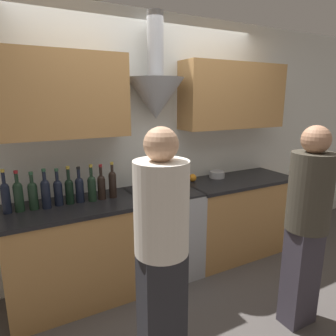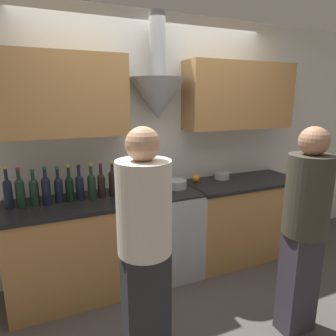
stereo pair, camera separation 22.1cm
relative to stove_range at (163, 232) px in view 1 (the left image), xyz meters
name	(u,v)px [view 1 (the left image)]	position (x,y,z in m)	size (l,w,h in m)	color
ground_plane	(178,287)	(0.00, -0.30, -0.45)	(12.00, 12.00, 0.00)	#4C4744
wall_back	(153,129)	(0.03, 0.27, 1.02)	(8.40, 0.55, 2.60)	silver
counter_left	(75,253)	(-0.88, 0.00, 0.00)	(1.14, 0.62, 0.89)	#B27F47
counter_right	(236,215)	(0.95, 0.00, 0.00)	(1.28, 0.62, 0.89)	#B27F47
stove_range	(163,232)	(0.00, 0.00, 0.00)	(0.64, 0.60, 0.89)	#A8AAAF
wine_bottle_0	(6,196)	(-1.36, 0.06, 0.58)	(0.07, 0.07, 0.36)	black
wine_bottle_1	(18,195)	(-1.27, 0.05, 0.58)	(0.07, 0.07, 0.34)	black
wine_bottle_2	(33,194)	(-1.16, 0.05, 0.57)	(0.07, 0.07, 0.31)	black
wine_bottle_3	(46,192)	(-1.07, 0.03, 0.58)	(0.07, 0.07, 0.33)	black
wine_bottle_4	(58,191)	(-0.97, 0.05, 0.57)	(0.07, 0.07, 0.32)	black
wine_bottle_5	(69,190)	(-0.88, 0.05, 0.57)	(0.07, 0.07, 0.33)	black
wine_bottle_6	(80,188)	(-0.79, 0.05, 0.57)	(0.07, 0.07, 0.32)	black
wine_bottle_7	(92,187)	(-0.69, 0.03, 0.57)	(0.07, 0.07, 0.33)	black
wine_bottle_8	(101,186)	(-0.60, 0.04, 0.57)	(0.07, 0.07, 0.32)	black
wine_bottle_9	(113,183)	(-0.50, 0.04, 0.58)	(0.07, 0.07, 0.33)	black
stock_pot	(150,185)	(-0.15, 0.00, 0.51)	(0.28, 0.28, 0.15)	#A8AAAF
mixing_bowl	(174,184)	(0.15, 0.04, 0.48)	(0.23, 0.23, 0.08)	#A8AAAF
orange_fruit	(193,178)	(0.44, 0.15, 0.48)	(0.08, 0.08, 0.08)	orange
saucepan	(217,174)	(0.77, 0.15, 0.48)	(0.18, 0.18, 0.07)	#A8AAAF
person_foreground_left	(162,254)	(-0.59, -1.13, 0.46)	(0.31, 0.31, 1.64)	#28282D
person_foreground_right	(307,220)	(0.63, -1.15, 0.44)	(0.31, 0.31, 1.59)	#38333D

